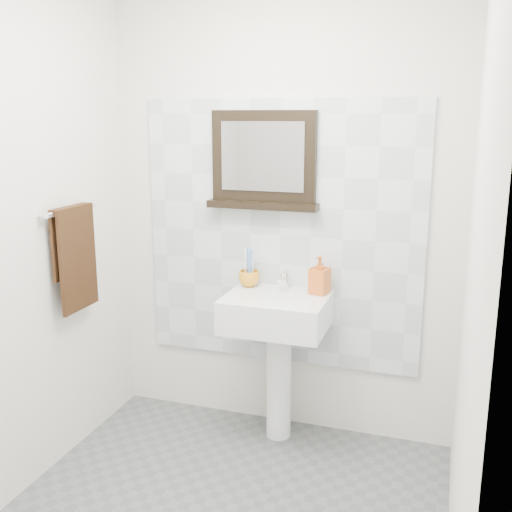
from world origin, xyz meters
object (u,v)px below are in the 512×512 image
Objects in this scene: framed_mirror at (264,163)px; hand_towel at (75,250)px; pedestal_sink at (277,327)px; soap_dispenser at (320,275)px; toothbrush_cup at (249,278)px.

framed_mirror is 1.11m from hand_towel.
pedestal_sink is at bearing -53.17° from framed_mirror.
hand_towel is (-1.20, -0.50, 0.16)m from soap_dispenser.
toothbrush_cup is 0.21× the size of hand_towel.
soap_dispenser is 1.31m from hand_towel.
toothbrush_cup is 0.96m from hand_towel.
pedestal_sink is 0.37m from soap_dispenser.
soap_dispenser reaches higher than toothbrush_cup.
hand_towel reaches higher than soap_dispenser.
soap_dispenser is (0.21, 0.11, 0.29)m from pedestal_sink.
hand_towel is (-0.79, -0.51, 0.22)m from toothbrush_cup.
framed_mirror reaches higher than toothbrush_cup.
framed_mirror is at bearing 126.83° from pedestal_sink.
soap_dispenser is 0.38× the size of hand_towel.
pedestal_sink reaches higher than toothbrush_cup.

